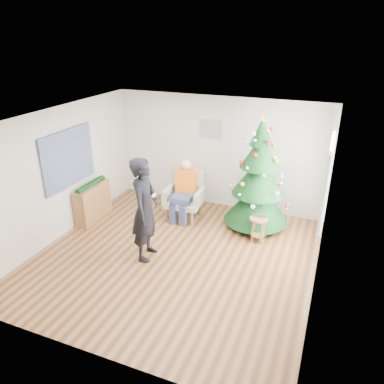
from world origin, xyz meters
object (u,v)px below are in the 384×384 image
at_px(armchair, 185,201).
at_px(standing_man, 145,209).
at_px(christmas_tree, 258,178).
at_px(stool, 258,230).
at_px(console, 93,202).

height_order(armchair, standing_man, standing_man).
xyz_separation_m(christmas_tree, stool, (0.20, -0.67, -0.83)).
relative_size(stool, standing_man, 0.28).
bearing_deg(stool, console, -174.01).
relative_size(christmas_tree, stool, 4.53).
relative_size(armchair, console, 1.03).
distance_m(christmas_tree, standing_man, 2.53).
bearing_deg(armchair, console, -160.71).
bearing_deg(console, standing_man, -26.90).
bearing_deg(console, christmas_tree, 16.07).
xyz_separation_m(armchair, standing_man, (-0.03, -1.74, 0.59)).
bearing_deg(stool, standing_man, -144.86).
xyz_separation_m(christmas_tree, standing_man, (-1.60, -1.95, -0.13)).
bearing_deg(standing_man, christmas_tree, -47.20).
distance_m(armchair, standing_man, 1.83).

